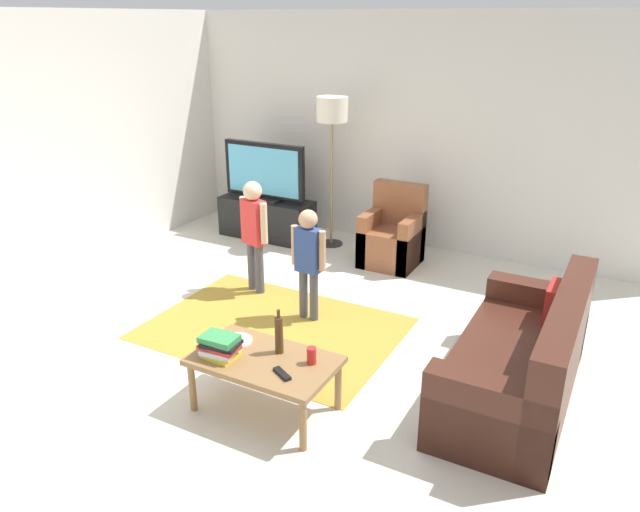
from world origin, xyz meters
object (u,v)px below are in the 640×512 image
(floor_lamp, at_px, (332,118))
(plate, at_px, (237,341))
(couch, at_px, (526,365))
(child_near_tv, at_px, (254,227))
(armchair, at_px, (393,238))
(soda_can, at_px, (312,356))
(tv_remote, at_px, (282,374))
(tv_stand, at_px, (267,219))
(coffee_table, at_px, (264,364))
(tv, at_px, (264,172))
(child_center, at_px, (308,255))
(bottle, at_px, (279,334))
(book_stack, at_px, (220,346))

(floor_lamp, distance_m, plate, 3.41)
(couch, height_order, child_near_tv, child_near_tv)
(armchair, bearing_deg, soda_can, -78.93)
(child_near_tv, xyz_separation_m, tv_remote, (1.41, -1.76, -0.26))
(tv_stand, height_order, soda_can, soda_can)
(coffee_table, distance_m, soda_can, 0.35)
(tv, relative_size, soda_can, 9.17)
(child_near_tv, relative_size, child_center, 1.09)
(soda_can, bearing_deg, bottle, 175.76)
(couch, relative_size, armchair, 2.00)
(tv_stand, xyz_separation_m, couch, (3.56, -2.07, 0.05))
(couch, height_order, soda_can, couch)
(armchair, distance_m, child_center, 1.69)
(child_near_tv, xyz_separation_m, coffee_table, (1.19, -1.64, -0.32))
(tv_stand, relative_size, armchair, 1.33)
(child_center, bearing_deg, plate, -84.68)
(coffee_table, bearing_deg, armchair, 94.75)
(tv_stand, height_order, plate, tv_stand)
(tv_stand, bearing_deg, floor_lamp, 10.27)
(bottle, bearing_deg, book_stack, -143.52)
(tv_stand, height_order, bottle, bottle)
(tv, relative_size, plate, 5.00)
(armchair, distance_m, bottle, 2.93)
(soda_can, xyz_separation_m, plate, (-0.62, 0.00, -0.05))
(child_near_tv, bearing_deg, coffee_table, -54.13)
(tv_stand, relative_size, book_stack, 4.16)
(floor_lamp, bearing_deg, child_near_tv, -91.92)
(tv, height_order, floor_lamp, floor_lamp)
(book_stack, distance_m, plate, 0.24)
(couch, relative_size, plate, 8.18)
(child_near_tv, distance_m, bottle, 1.97)
(tv_stand, height_order, couch, couch)
(plate, bearing_deg, soda_can, -0.00)
(child_center, height_order, plate, child_center)
(armchair, relative_size, bottle, 2.70)
(soda_can, bearing_deg, book_stack, -159.52)
(book_stack, height_order, tv_remote, book_stack)
(soda_can, bearing_deg, coffee_table, -162.65)
(bottle, bearing_deg, coffee_table, -112.62)
(child_near_tv, relative_size, coffee_table, 1.15)
(tv, xyz_separation_m, child_near_tv, (0.79, -1.39, -0.16))
(tv_remote, bearing_deg, tv, 153.88)
(floor_lamp, bearing_deg, tv, -168.35)
(book_stack, height_order, plate, book_stack)
(couch, height_order, bottle, couch)
(tv_stand, xyz_separation_m, armchair, (1.72, -0.04, 0.05))
(tv_stand, height_order, tv_remote, tv_stand)
(coffee_table, relative_size, plate, 4.55)
(armchair, distance_m, book_stack, 3.15)
(child_near_tv, distance_m, coffee_table, 2.05)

